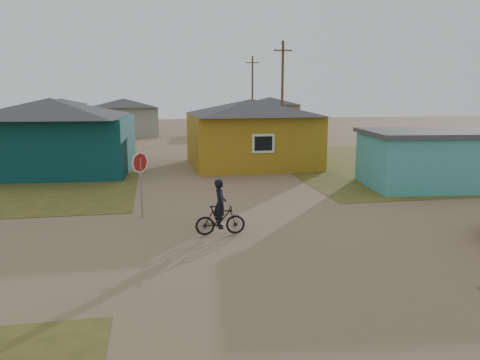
% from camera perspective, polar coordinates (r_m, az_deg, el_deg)
% --- Properties ---
extents(ground, '(120.00, 120.00, 0.00)m').
position_cam_1_polar(ground, '(13.93, 2.94, -7.55)').
color(ground, '#8B6D50').
extents(grass_ne, '(20.00, 18.00, 0.00)m').
position_cam_1_polar(grass_ne, '(31.28, 22.93, 1.97)').
color(grass_ne, brown).
rests_on(grass_ne, ground).
extents(house_teal, '(8.93, 7.08, 4.00)m').
position_cam_1_polar(house_teal, '(27.03, -21.93, 5.14)').
color(house_teal, '#0A3537').
rests_on(house_teal, ground).
extents(house_yellow, '(7.72, 6.76, 3.90)m').
position_cam_1_polar(house_yellow, '(27.53, 1.44, 5.91)').
color(house_yellow, '#A37A19').
rests_on(house_yellow, ground).
extents(shed_turquoise, '(6.71, 4.93, 2.60)m').
position_cam_1_polar(shed_turquoise, '(23.27, 22.52, 2.44)').
color(shed_turquoise, teal).
rests_on(shed_turquoise, ground).
extents(house_pale_west, '(7.04, 6.15, 3.60)m').
position_cam_1_polar(house_pale_west, '(47.03, -13.93, 7.51)').
color(house_pale_west, gray).
rests_on(house_pale_west, ground).
extents(house_beige_east, '(6.95, 6.05, 3.60)m').
position_cam_1_polar(house_beige_east, '(54.51, 3.68, 8.23)').
color(house_beige_east, gray).
rests_on(house_beige_east, ground).
extents(house_pale_north, '(6.28, 5.81, 3.40)m').
position_cam_1_polar(house_pale_north, '(59.93, -20.94, 7.68)').
color(house_pale_north, gray).
rests_on(house_pale_north, ground).
extents(utility_pole_near, '(1.40, 0.20, 8.00)m').
position_cam_1_polar(utility_pole_near, '(36.14, 5.17, 10.46)').
color(utility_pole_near, brown).
rests_on(utility_pole_near, ground).
extents(utility_pole_far, '(1.40, 0.20, 8.00)m').
position_cam_1_polar(utility_pole_far, '(51.94, 1.52, 10.63)').
color(utility_pole_far, brown).
rests_on(utility_pole_far, ground).
extents(stop_sign, '(0.72, 0.35, 2.35)m').
position_cam_1_polar(stop_sign, '(16.44, -12.05, 1.31)').
color(stop_sign, gray).
rests_on(stop_sign, ground).
extents(cyclist, '(1.55, 0.56, 1.75)m').
position_cam_1_polar(cyclist, '(14.43, -2.42, -4.24)').
color(cyclist, black).
rests_on(cyclist, ground).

